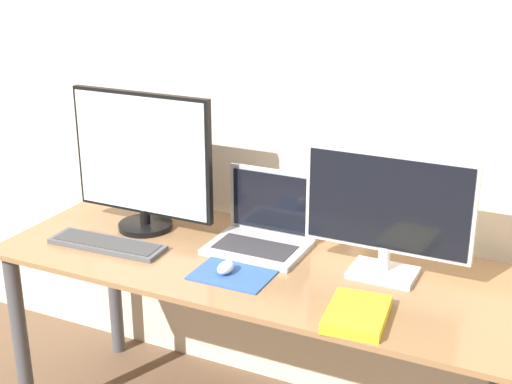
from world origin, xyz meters
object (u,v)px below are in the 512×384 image
at_px(laptop, 263,228).
at_px(book, 357,314).
at_px(monitor_left, 142,161).
at_px(mouse, 226,268).
at_px(keyboard, 107,244).
at_px(monitor_right, 387,211).

distance_m(laptop, book, 0.56).
bearing_deg(monitor_left, mouse, -25.30).
bearing_deg(monitor_left, keyboard, -97.58).
xyz_separation_m(monitor_right, book, (0.01, -0.29, -0.20)).
distance_m(monitor_left, monitor_right, 0.87).
xyz_separation_m(mouse, book, (0.45, -0.09, -0.01)).
distance_m(monitor_right, mouse, 0.52).
bearing_deg(keyboard, monitor_right, 12.13).
height_order(monitor_left, keyboard, monitor_left).
height_order(laptop, keyboard, laptop).
relative_size(laptop, mouse, 4.38).
distance_m(monitor_left, mouse, 0.53).
bearing_deg(keyboard, mouse, -1.36).
bearing_deg(book, monitor_right, 91.91).
xyz_separation_m(monitor_left, book, (0.88, -0.29, -0.23)).
height_order(monitor_right, laptop, monitor_right).
height_order(monitor_right, book, monitor_right).
distance_m(mouse, book, 0.46).
distance_m(monitor_right, laptop, 0.46).
relative_size(keyboard, mouse, 5.63).
height_order(monitor_right, mouse, monitor_right).
xyz_separation_m(laptop, keyboard, (-0.47, -0.24, -0.05)).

